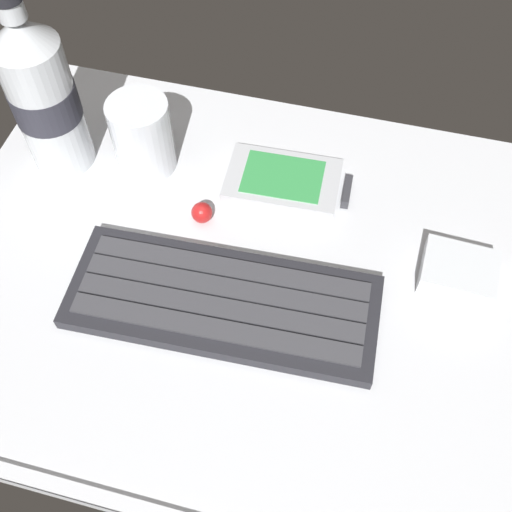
% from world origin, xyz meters
% --- Properties ---
extents(ground_plane, '(0.64, 0.48, 0.03)m').
position_xyz_m(ground_plane, '(0.00, -0.00, -0.01)').
color(ground_plane, silver).
extents(keyboard, '(0.29, 0.12, 0.02)m').
position_xyz_m(keyboard, '(-0.02, -0.04, 0.01)').
color(keyboard, '#232328').
rests_on(keyboard, ground_plane).
extents(handheld_device, '(0.13, 0.08, 0.02)m').
position_xyz_m(handheld_device, '(0.01, 0.12, 0.01)').
color(handheld_device, '#B7BABF').
rests_on(handheld_device, ground_plane).
extents(juice_cup, '(0.06, 0.06, 0.09)m').
position_xyz_m(juice_cup, '(-0.15, 0.11, 0.04)').
color(juice_cup, silver).
rests_on(juice_cup, ground_plane).
extents(water_bottle, '(0.07, 0.07, 0.21)m').
position_xyz_m(water_bottle, '(-0.24, 0.09, 0.09)').
color(water_bottle, silver).
rests_on(water_bottle, ground_plane).
extents(charger_block, '(0.07, 0.06, 0.02)m').
position_xyz_m(charger_block, '(0.19, 0.04, 0.01)').
color(charger_block, silver).
rests_on(charger_block, ground_plane).
extents(trackball_mouse, '(0.02, 0.02, 0.02)m').
position_xyz_m(trackball_mouse, '(-0.07, 0.05, 0.01)').
color(trackball_mouse, red).
rests_on(trackball_mouse, ground_plane).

